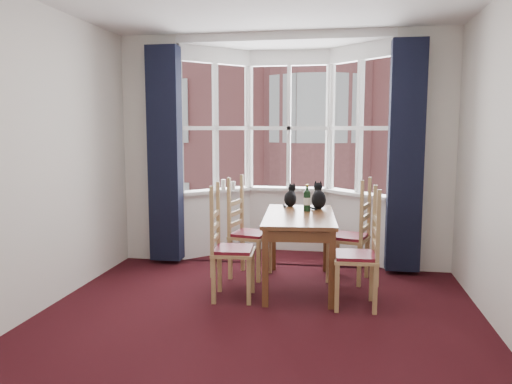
% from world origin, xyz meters
% --- Properties ---
extents(floor, '(4.50, 4.50, 0.00)m').
position_xyz_m(floor, '(0.00, 0.00, 0.00)').
color(floor, black).
rests_on(floor, ground).
extents(wall_left, '(0.00, 4.50, 4.50)m').
position_xyz_m(wall_left, '(-2.00, 0.00, 1.40)').
color(wall_left, silver).
rests_on(wall_left, floor).
extents(wall_near, '(4.00, 0.00, 4.00)m').
position_xyz_m(wall_near, '(0.00, -2.25, 1.40)').
color(wall_near, silver).
rests_on(wall_near, floor).
extents(wall_back_pier_left, '(0.70, 0.12, 2.80)m').
position_xyz_m(wall_back_pier_left, '(-1.65, 2.25, 1.40)').
color(wall_back_pier_left, silver).
rests_on(wall_back_pier_left, floor).
extents(wall_back_pier_right, '(0.70, 0.12, 2.80)m').
position_xyz_m(wall_back_pier_right, '(1.65, 2.25, 1.40)').
color(wall_back_pier_right, silver).
rests_on(wall_back_pier_right, floor).
extents(bay_window, '(2.76, 0.94, 2.80)m').
position_xyz_m(bay_window, '(0.00, 2.75, 1.40)').
color(bay_window, white).
rests_on(bay_window, floor).
extents(curtain_left, '(0.38, 0.22, 2.60)m').
position_xyz_m(curtain_left, '(-1.42, 2.07, 1.35)').
color(curtain_left, black).
rests_on(curtain_left, floor).
extents(curtain_right, '(0.38, 0.22, 2.60)m').
position_xyz_m(curtain_right, '(1.42, 2.07, 1.35)').
color(curtain_right, black).
rests_on(curtain_right, floor).
extents(dining_table, '(0.81, 1.39, 0.78)m').
position_xyz_m(dining_table, '(0.28, 1.38, 0.68)').
color(dining_table, brown).
rests_on(dining_table, floor).
extents(chair_left_near, '(0.43, 0.45, 0.92)m').
position_xyz_m(chair_left_near, '(-0.41, 0.91, 0.47)').
color(chair_left_near, tan).
rests_on(chair_left_near, floor).
extents(chair_left_far, '(0.48, 0.49, 0.92)m').
position_xyz_m(chair_left_far, '(-0.38, 1.69, 0.47)').
color(chair_left_far, tan).
rests_on(chair_left_far, floor).
extents(chair_right_near, '(0.41, 0.43, 0.92)m').
position_xyz_m(chair_right_near, '(0.94, 0.88, 0.47)').
color(chair_right_near, tan).
rests_on(chair_right_near, floor).
extents(chair_right_far, '(0.50, 0.51, 0.92)m').
position_xyz_m(chair_right_far, '(0.89, 1.68, 0.47)').
color(chair_right_far, tan).
rests_on(chair_right_far, floor).
extents(cat_left, '(0.18, 0.22, 0.28)m').
position_xyz_m(cat_left, '(0.14, 1.92, 0.88)').
color(cat_left, black).
rests_on(cat_left, dining_table).
extents(cat_right, '(0.20, 0.25, 0.32)m').
position_xyz_m(cat_right, '(0.46, 1.80, 0.90)').
color(cat_right, black).
rests_on(cat_right, dining_table).
extents(wine_bottle, '(0.07, 0.07, 0.29)m').
position_xyz_m(wine_bottle, '(0.35, 1.60, 0.91)').
color(wine_bottle, black).
rests_on(wine_bottle, dining_table).
extents(candle_tall, '(0.06, 0.06, 0.14)m').
position_xyz_m(candle_tall, '(-0.82, 2.60, 0.94)').
color(candle_tall, white).
rests_on(candle_tall, bay_window).
extents(candle_short, '(0.06, 0.06, 0.11)m').
position_xyz_m(candle_short, '(-0.69, 2.63, 0.92)').
color(candle_short, white).
rests_on(candle_short, bay_window).
extents(street, '(80.00, 80.00, 0.00)m').
position_xyz_m(street, '(0.00, 32.25, -6.00)').
color(street, '#333335').
rests_on(street, ground).
extents(tenement_building, '(18.40, 7.80, 15.20)m').
position_xyz_m(tenement_building, '(0.00, 14.01, 1.60)').
color(tenement_building, '#A45654').
rests_on(tenement_building, street).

